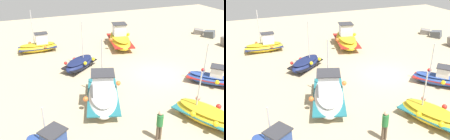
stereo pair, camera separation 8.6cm
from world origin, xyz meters
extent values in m
plane|color=tan|center=(0.00, 0.00, 0.00)|extent=(45.61, 45.61, 0.00)
ellipsoid|color=white|center=(2.15, -5.40, 0.49)|extent=(5.09, 3.23, 0.99)
cube|color=#1E6670|center=(2.15, -5.40, 0.54)|extent=(4.93, 3.24, 0.08)
ellipsoid|color=beige|center=(2.15, -5.40, 0.91)|extent=(4.48, 2.84, 0.16)
cube|color=silver|center=(2.59, -5.55, 1.62)|extent=(1.42, 1.46, 1.28)
cube|color=#333338|center=(2.59, -5.55, 2.29)|extent=(1.64, 1.70, 0.06)
cylinder|color=#B7B7BC|center=(1.39, -5.15, 2.45)|extent=(0.08, 0.08, 2.92)
sphere|color=orange|center=(1.69, -4.16, 0.91)|extent=(0.31, 0.31, 0.31)
sphere|color=orange|center=(2.62, -6.64, 0.81)|extent=(0.31, 0.31, 0.31)
ellipsoid|color=gold|center=(-8.73, -7.98, 0.38)|extent=(1.46, 3.62, 0.80)
cube|color=navy|center=(-8.73, -7.98, 0.42)|extent=(1.50, 3.48, 0.10)
ellipsoid|color=gold|center=(-8.73, -7.98, 0.71)|extent=(1.27, 3.19, 0.15)
cube|color=white|center=(-8.73, -7.55, 1.24)|extent=(0.79, 1.04, 0.95)
cube|color=#333338|center=(-8.73, -7.55, 1.75)|extent=(0.92, 1.21, 0.06)
cylinder|color=#B7B7BC|center=(-8.74, -8.22, 2.35)|extent=(0.08, 0.08, 3.17)
sphere|color=orange|center=(-9.55, -8.60, 0.67)|extent=(0.26, 0.26, 0.26)
sphere|color=orange|center=(-7.92, -7.35, 0.64)|extent=(0.26, 0.26, 0.26)
ellipsoid|color=gold|center=(6.07, -0.81, 0.40)|extent=(3.89, 2.76, 0.83)
cube|color=#1E6670|center=(6.07, -0.81, 0.44)|extent=(3.78, 2.75, 0.10)
ellipsoid|color=gold|center=(6.07, -0.81, 0.73)|extent=(3.42, 2.42, 0.16)
cylinder|color=#B7B7BC|center=(5.53, -1.03, 1.82)|extent=(0.08, 0.08, 2.05)
sphere|color=#EA7F75|center=(4.87, -0.37, 0.69)|extent=(0.30, 0.30, 0.30)
sphere|color=yellow|center=(6.11, -1.73, 0.72)|extent=(0.30, 0.30, 0.30)
sphere|color=red|center=(6.03, 0.11, 0.70)|extent=(0.30, 0.30, 0.30)
sphere|color=yellow|center=(7.27, -1.25, 0.75)|extent=(0.30, 0.30, 0.30)
ellipsoid|color=#2D4C9E|center=(2.63, 2.54, 0.36)|extent=(3.22, 3.08, 0.79)
cube|color=maroon|center=(2.63, 2.54, 0.39)|extent=(3.13, 3.00, 0.14)
ellipsoid|color=navy|center=(2.63, 2.54, 0.66)|extent=(2.81, 2.68, 0.18)
cube|color=white|center=(2.95, 2.82, 1.04)|extent=(1.19, 1.19, 0.66)
cube|color=#333338|center=(2.95, 2.82, 1.40)|extent=(1.38, 1.38, 0.06)
cylinder|color=#B7B7BC|center=(2.30, 2.24, 1.85)|extent=(0.08, 0.08, 2.27)
sphere|color=red|center=(1.73, 2.71, 0.67)|extent=(0.30, 0.30, 0.30)
sphere|color=yellow|center=(3.54, 2.37, 0.57)|extent=(0.30, 0.30, 0.30)
ellipsoid|color=gold|center=(-7.17, -0.13, 0.55)|extent=(5.34, 2.89, 1.13)
cube|color=maroon|center=(-7.17, -0.13, 0.60)|extent=(5.15, 2.90, 0.13)
ellipsoid|color=gold|center=(-7.17, -0.13, 1.00)|extent=(4.70, 2.53, 0.21)
cube|color=silver|center=(-7.50, -0.06, 1.64)|extent=(1.41, 1.40, 1.11)
cube|color=#333338|center=(-7.50, -0.06, 2.23)|extent=(1.64, 1.63, 0.06)
sphere|color=orange|center=(-6.53, -1.36, 1.03)|extent=(0.34, 0.34, 0.34)
sphere|color=yellow|center=(-7.82, 1.09, 0.91)|extent=(0.34, 0.34, 0.34)
cube|color=#333338|center=(6.13, -9.08, 1.83)|extent=(1.27, 1.30, 0.06)
cylinder|color=#B7B7BC|center=(5.72, -9.34, 1.81)|extent=(0.08, 0.08, 1.97)
sphere|color=#EA7F75|center=(4.97, -8.88, 0.65)|extent=(0.29, 0.29, 0.29)
ellipsoid|color=navy|center=(-3.33, -5.36, 0.41)|extent=(3.06, 3.36, 0.91)
cube|color=black|center=(-3.33, -5.36, 0.45)|extent=(2.97, 3.25, 0.16)
ellipsoid|color=#151E45|center=(-3.33, -5.36, 0.75)|extent=(2.66, 2.93, 0.21)
cylinder|color=#B7B7BC|center=(-3.66, -4.94, 2.31)|extent=(0.08, 0.08, 2.98)
sphere|color=yellow|center=(-3.28, -4.23, 0.71)|extent=(0.27, 0.27, 0.27)
sphere|color=red|center=(-4.09, -5.60, 0.62)|extent=(0.27, 0.27, 0.27)
sphere|color=yellow|center=(-2.57, -5.12, 0.77)|extent=(0.27, 0.27, 0.27)
sphere|color=red|center=(-3.38, -6.48, 0.68)|extent=(0.27, 0.27, 0.27)
cylinder|color=brown|center=(6.43, -4.11, 0.44)|extent=(0.14, 0.14, 0.87)
cylinder|color=brown|center=(6.44, -3.95, 0.44)|extent=(0.14, 0.14, 0.87)
cylinder|color=#236B33|center=(6.44, -4.03, 1.18)|extent=(0.32, 0.32, 0.61)
sphere|color=tan|center=(6.44, -4.03, 1.59)|extent=(0.22, 0.22, 0.22)
cube|color=slate|center=(-7.58, 10.04, 0.29)|extent=(1.29, 1.28, 0.77)
cube|color=#4C5156|center=(-6.06, 10.28, 0.38)|extent=(1.38, 1.31, 0.97)
camera|label=1|loc=(14.79, -9.97, 8.50)|focal=40.25mm
camera|label=2|loc=(14.82, -9.89, 8.50)|focal=40.25mm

